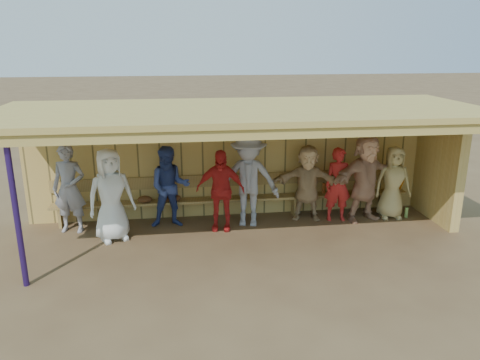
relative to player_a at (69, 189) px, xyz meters
name	(u,v)px	position (x,y,z in m)	size (l,w,h in m)	color
ground	(242,237)	(3.31, -0.76, -0.89)	(90.00, 90.00, 0.00)	brown
player_a	(69,189)	(0.00, 0.00, 0.00)	(0.65, 0.43, 1.78)	gray
player_b	(111,195)	(0.85, -0.52, 0.00)	(0.87, 0.57, 1.78)	white
player_c	(170,187)	(1.94, 0.00, -0.05)	(0.81, 0.63, 1.67)	navy
player_d	(220,190)	(2.93, -0.29, -0.07)	(0.96, 0.40, 1.64)	red
player_e	(248,180)	(3.52, -0.13, 0.08)	(1.25, 0.72, 1.93)	#96989E
player_f	(307,183)	(4.79, 0.02, -0.09)	(1.49, 0.47, 1.61)	tan
player_g	(338,185)	(5.42, -0.13, -0.11)	(0.57, 0.37, 1.56)	red
player_h	(393,183)	(6.62, -0.13, -0.11)	(0.76, 0.49, 1.56)	tan
player_extra	(365,178)	(5.97, -0.20, 0.04)	(1.72, 0.55, 1.85)	tan
dugout_structure	(257,143)	(3.70, -0.07, 0.81)	(8.80, 3.20, 2.50)	tan
bench	(235,193)	(3.31, 0.36, -0.36)	(7.60, 0.34, 0.93)	#A38445
dugout_equipment	(206,198)	(2.68, 0.23, -0.40)	(5.73, 0.62, 0.80)	orange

